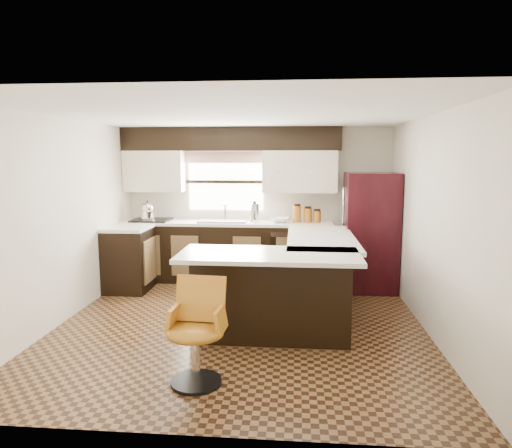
# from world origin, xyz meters

# --- Properties ---
(floor) EXTENTS (4.40, 4.40, 0.00)m
(floor) POSITION_xyz_m (0.00, 0.00, 0.00)
(floor) COLOR #49301A
(floor) RESTS_ON ground
(ceiling) EXTENTS (4.40, 4.40, 0.00)m
(ceiling) POSITION_xyz_m (0.00, 0.00, 2.40)
(ceiling) COLOR silver
(ceiling) RESTS_ON wall_back
(wall_back) EXTENTS (4.40, 0.00, 4.40)m
(wall_back) POSITION_xyz_m (0.00, 2.20, 1.20)
(wall_back) COLOR beige
(wall_back) RESTS_ON floor
(wall_front) EXTENTS (4.40, 0.00, 4.40)m
(wall_front) POSITION_xyz_m (0.00, -2.20, 1.20)
(wall_front) COLOR beige
(wall_front) RESTS_ON floor
(wall_left) EXTENTS (0.00, 4.40, 4.40)m
(wall_left) POSITION_xyz_m (-2.10, 0.00, 1.20)
(wall_left) COLOR beige
(wall_left) RESTS_ON floor
(wall_right) EXTENTS (0.00, 4.40, 4.40)m
(wall_right) POSITION_xyz_m (2.10, 0.00, 1.20)
(wall_right) COLOR beige
(wall_right) RESTS_ON floor
(base_cab_back) EXTENTS (3.30, 0.60, 0.90)m
(base_cab_back) POSITION_xyz_m (-0.45, 1.90, 0.45)
(base_cab_back) COLOR black
(base_cab_back) RESTS_ON floor
(base_cab_left) EXTENTS (0.60, 0.70, 0.90)m
(base_cab_left) POSITION_xyz_m (-1.80, 1.25, 0.45)
(base_cab_left) COLOR black
(base_cab_left) RESTS_ON floor
(counter_back) EXTENTS (3.30, 0.60, 0.04)m
(counter_back) POSITION_xyz_m (-0.45, 1.90, 0.92)
(counter_back) COLOR silver
(counter_back) RESTS_ON base_cab_back
(counter_left) EXTENTS (0.60, 0.70, 0.04)m
(counter_left) POSITION_xyz_m (-1.80, 1.25, 0.92)
(counter_left) COLOR silver
(counter_left) RESTS_ON base_cab_left
(soffit) EXTENTS (3.40, 0.35, 0.36)m
(soffit) POSITION_xyz_m (-0.40, 2.03, 2.22)
(soffit) COLOR black
(soffit) RESTS_ON wall_back
(upper_cab_left) EXTENTS (0.94, 0.35, 0.64)m
(upper_cab_left) POSITION_xyz_m (-1.62, 2.03, 1.72)
(upper_cab_left) COLOR beige
(upper_cab_left) RESTS_ON wall_back
(upper_cab_right) EXTENTS (1.14, 0.35, 0.64)m
(upper_cab_right) POSITION_xyz_m (0.68, 2.03, 1.72)
(upper_cab_right) COLOR beige
(upper_cab_right) RESTS_ON wall_back
(window_pane) EXTENTS (1.20, 0.02, 0.90)m
(window_pane) POSITION_xyz_m (-0.50, 2.18, 1.55)
(window_pane) COLOR white
(window_pane) RESTS_ON wall_back
(valance) EXTENTS (1.30, 0.06, 0.18)m
(valance) POSITION_xyz_m (-0.50, 2.14, 1.94)
(valance) COLOR #D19B93
(valance) RESTS_ON wall_back
(sink) EXTENTS (0.75, 0.45, 0.03)m
(sink) POSITION_xyz_m (-0.50, 1.88, 0.96)
(sink) COLOR #B2B2B7
(sink) RESTS_ON counter_back
(dishwasher) EXTENTS (0.58, 0.03, 0.78)m
(dishwasher) POSITION_xyz_m (0.55, 1.61, 0.43)
(dishwasher) COLOR black
(dishwasher) RESTS_ON floor
(cooktop) EXTENTS (0.58, 0.50, 0.02)m
(cooktop) POSITION_xyz_m (-1.65, 1.88, 0.96)
(cooktop) COLOR black
(cooktop) RESTS_ON counter_back
(peninsula_long) EXTENTS (0.60, 1.95, 0.90)m
(peninsula_long) POSITION_xyz_m (0.90, 0.62, 0.45)
(peninsula_long) COLOR black
(peninsula_long) RESTS_ON floor
(peninsula_return) EXTENTS (1.65, 0.60, 0.90)m
(peninsula_return) POSITION_xyz_m (0.38, -0.35, 0.45)
(peninsula_return) COLOR black
(peninsula_return) RESTS_ON floor
(counter_pen_long) EXTENTS (0.84, 1.95, 0.04)m
(counter_pen_long) POSITION_xyz_m (0.95, 0.62, 0.92)
(counter_pen_long) COLOR silver
(counter_pen_long) RESTS_ON peninsula_long
(counter_pen_return) EXTENTS (1.89, 0.84, 0.04)m
(counter_pen_return) POSITION_xyz_m (0.35, -0.44, 0.92)
(counter_pen_return) COLOR silver
(counter_pen_return) RESTS_ON peninsula_return
(refrigerator) EXTENTS (0.74, 0.71, 1.72)m
(refrigerator) POSITION_xyz_m (1.71, 1.59, 0.86)
(refrigerator) COLOR black
(refrigerator) RESTS_ON floor
(bar_chair) EXTENTS (0.52, 0.52, 0.91)m
(bar_chair) POSITION_xyz_m (-0.21, -1.46, 0.45)
(bar_chair) COLOR #B26E19
(bar_chair) RESTS_ON floor
(kettle) EXTENTS (0.22, 0.22, 0.29)m
(kettle) POSITION_xyz_m (-1.71, 1.88, 1.12)
(kettle) COLOR silver
(kettle) RESTS_ON cooktop
(percolator) EXTENTS (0.15, 0.15, 0.29)m
(percolator) POSITION_xyz_m (-0.01, 1.90, 1.09)
(percolator) COLOR silver
(percolator) RESTS_ON counter_back
(mixing_bowl) EXTENTS (0.33, 0.33, 0.07)m
(mixing_bowl) POSITION_xyz_m (0.38, 1.90, 0.98)
(mixing_bowl) COLOR white
(mixing_bowl) RESTS_ON counter_back
(canister_large) EXTENTS (0.12, 0.12, 0.25)m
(canister_large) POSITION_xyz_m (0.64, 1.92, 1.07)
(canister_large) COLOR #955512
(canister_large) RESTS_ON counter_back
(canister_med) EXTENTS (0.13, 0.13, 0.22)m
(canister_med) POSITION_xyz_m (0.81, 1.92, 1.05)
(canister_med) COLOR #955512
(canister_med) RESTS_ON counter_back
(canister_small) EXTENTS (0.12, 0.12, 0.18)m
(canister_small) POSITION_xyz_m (0.95, 1.92, 1.03)
(canister_small) COLOR #955512
(canister_small) RESTS_ON counter_back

